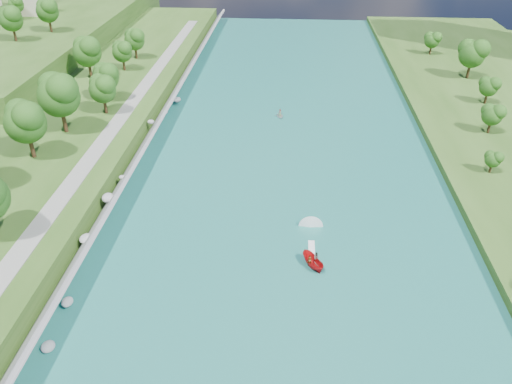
{
  "coord_description": "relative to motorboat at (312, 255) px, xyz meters",
  "views": [
    {
      "loc": [
        0.76,
        -49.31,
        43.37
      ],
      "look_at": [
        -3.93,
        15.79,
        2.5
      ],
      "focal_mm": 35.0,
      "sensor_mm": 36.0,
      "label": 1
    }
  ],
  "objects": [
    {
      "name": "ground",
      "position": [
        -4.55,
        -3.23,
        -0.78
      ],
      "size": [
        260.0,
        260.0,
        0.0
      ],
      "primitive_type": "plane",
      "color": "#2D5119",
      "rests_on": "ground"
    },
    {
      "name": "riverside_path",
      "position": [
        -37.05,
        16.77,
        2.77
      ],
      "size": [
        3.0,
        200.0,
        0.1
      ],
      "primitive_type": "cube",
      "color": "gray",
      "rests_on": "berm_west"
    },
    {
      "name": "trees_ridge",
      "position": [
        -75.34,
        90.9,
        12.75
      ],
      "size": [
        23.37,
        60.41,
        10.18
      ],
      "color": "#235015",
      "rests_on": "ridge_west"
    },
    {
      "name": "riprap_bank",
      "position": [
        -30.4,
        16.11,
        1.01
      ],
      "size": [
        3.98,
        236.0,
        4.28
      ],
      "color": "slate",
      "rests_on": "ground"
    },
    {
      "name": "raft",
      "position": [
        -5.82,
        47.24,
        -0.3
      ],
      "size": [
        2.46,
        2.99,
        1.73
      ],
      "rotation": [
        0.0,
        0.0,
        0.26
      ],
      "color": "#919399",
      "rests_on": "river_water"
    },
    {
      "name": "ridge_west",
      "position": [
        -87.05,
        91.77,
        3.72
      ],
      "size": [
        60.0,
        120.0,
        9.0
      ],
      "primitive_type": "cube",
      "color": "#2D5119",
      "rests_on": "ground"
    },
    {
      "name": "motorboat",
      "position": [
        0.0,
        0.0,
        0.0
      ],
      "size": [
        3.6,
        18.97,
        2.02
      ],
      "rotation": [
        0.0,
        0.0,
        3.7
      ],
      "color": "red",
      "rests_on": "river_water"
    },
    {
      "name": "river_water",
      "position": [
        -4.55,
        16.77,
        -0.73
      ],
      "size": [
        55.0,
        240.0,
        0.1
      ],
      "primitive_type": "cube",
      "color": "#1B6757",
      "rests_on": "ground"
    }
  ]
}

